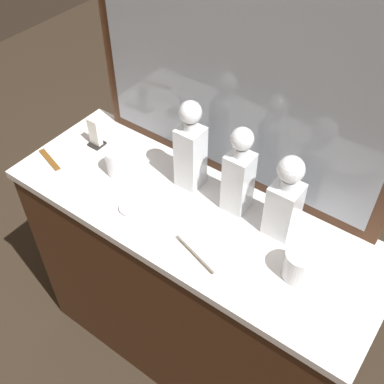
{
  "coord_description": "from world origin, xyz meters",
  "views": [
    {
      "loc": [
        0.59,
        -0.81,
        1.95
      ],
      "look_at": [
        0.0,
        0.0,
        0.96
      ],
      "focal_mm": 44.11,
      "sensor_mm": 36.0,
      "label": 1
    }
  ],
  "objects_px": {
    "crystal_decanter_far_right": "(284,204)",
    "porcelain_dish": "(131,208)",
    "crystal_decanter_far_left": "(238,178)",
    "crystal_decanter_right": "(190,153)",
    "napkin_holder": "(95,135)",
    "crystal_tumbler_far_left": "(299,266)",
    "silver_brush_far_left": "(203,250)",
    "crystal_tumbler_rear": "(117,163)",
    "tortoiseshell_comb": "(49,160)"
  },
  "relations": [
    {
      "from": "crystal_decanter_far_left",
      "to": "napkin_holder",
      "type": "distance_m",
      "value": 0.57
    },
    {
      "from": "tortoiseshell_comb",
      "to": "crystal_decanter_right",
      "type": "bearing_deg",
      "value": 23.23
    },
    {
      "from": "silver_brush_far_left",
      "to": "crystal_decanter_far_left",
      "type": "bearing_deg",
      "value": 96.23
    },
    {
      "from": "crystal_tumbler_far_left",
      "to": "silver_brush_far_left",
      "type": "relative_size",
      "value": 0.53
    },
    {
      "from": "crystal_decanter_right",
      "to": "silver_brush_far_left",
      "type": "bearing_deg",
      "value": -46.95
    },
    {
      "from": "crystal_decanter_right",
      "to": "crystal_tumbler_rear",
      "type": "distance_m",
      "value": 0.26
    },
    {
      "from": "crystal_decanter_far_left",
      "to": "crystal_tumbler_rear",
      "type": "relative_size",
      "value": 3.26
    },
    {
      "from": "crystal_tumbler_rear",
      "to": "napkin_holder",
      "type": "height_order",
      "value": "napkin_holder"
    },
    {
      "from": "crystal_tumbler_rear",
      "to": "porcelain_dish",
      "type": "xyz_separation_m",
      "value": [
        0.15,
        -0.1,
        -0.04
      ]
    },
    {
      "from": "crystal_decanter_right",
      "to": "crystal_decanter_far_right",
      "type": "xyz_separation_m",
      "value": [
        0.33,
        -0.01,
        -0.02
      ]
    },
    {
      "from": "crystal_tumbler_rear",
      "to": "porcelain_dish",
      "type": "height_order",
      "value": "crystal_tumbler_rear"
    },
    {
      "from": "crystal_tumbler_far_left",
      "to": "silver_brush_far_left",
      "type": "height_order",
      "value": "crystal_tumbler_far_left"
    },
    {
      "from": "porcelain_dish",
      "to": "crystal_decanter_right",
      "type": "bearing_deg",
      "value": 68.94
    },
    {
      "from": "crystal_decanter_far_left",
      "to": "crystal_tumbler_rear",
      "type": "xyz_separation_m",
      "value": [
        -0.4,
        -0.1,
        -0.08
      ]
    },
    {
      "from": "crystal_decanter_far_left",
      "to": "crystal_tumbler_far_left",
      "type": "distance_m",
      "value": 0.31
    },
    {
      "from": "crystal_decanter_far_right",
      "to": "crystal_tumbler_rear",
      "type": "bearing_deg",
      "value": -170.31
    },
    {
      "from": "crystal_decanter_far_right",
      "to": "napkin_holder",
      "type": "bearing_deg",
      "value": -177.49
    },
    {
      "from": "crystal_decanter_far_left",
      "to": "silver_brush_far_left",
      "type": "height_order",
      "value": "crystal_decanter_far_left"
    },
    {
      "from": "crystal_tumbler_far_left",
      "to": "porcelain_dish",
      "type": "xyz_separation_m",
      "value": [
        -0.53,
        -0.08,
        -0.04
      ]
    },
    {
      "from": "tortoiseshell_comb",
      "to": "silver_brush_far_left",
      "type": "bearing_deg",
      "value": -1.5
    },
    {
      "from": "crystal_tumbler_rear",
      "to": "napkin_holder",
      "type": "distance_m",
      "value": 0.17
    },
    {
      "from": "crystal_decanter_far_left",
      "to": "crystal_decanter_far_right",
      "type": "relative_size",
      "value": 1.07
    },
    {
      "from": "silver_brush_far_left",
      "to": "crystal_decanter_right",
      "type": "bearing_deg",
      "value": 133.05
    },
    {
      "from": "tortoiseshell_comb",
      "to": "porcelain_dish",
      "type": "bearing_deg",
      "value": -1.07
    },
    {
      "from": "crystal_tumbler_rear",
      "to": "porcelain_dish",
      "type": "distance_m",
      "value": 0.18
    },
    {
      "from": "crystal_tumbler_far_left",
      "to": "silver_brush_far_left",
      "type": "xyz_separation_m",
      "value": [
        -0.25,
        -0.09,
        -0.03
      ]
    },
    {
      "from": "crystal_decanter_far_left",
      "to": "silver_brush_far_left",
      "type": "xyz_separation_m",
      "value": [
        0.02,
        -0.21,
        -0.11
      ]
    },
    {
      "from": "napkin_holder",
      "to": "crystal_decanter_far_right",
      "type": "bearing_deg",
      "value": 2.51
    },
    {
      "from": "crystal_decanter_right",
      "to": "crystal_decanter_far_left",
      "type": "relative_size",
      "value": 1.05
    },
    {
      "from": "crystal_tumbler_far_left",
      "to": "tortoiseshell_comb",
      "type": "xyz_separation_m",
      "value": [
        -0.91,
        -0.07,
        -0.04
      ]
    },
    {
      "from": "crystal_decanter_right",
      "to": "crystal_decanter_far_left",
      "type": "bearing_deg",
      "value": -0.82
    },
    {
      "from": "crystal_tumbler_rear",
      "to": "tortoiseshell_comb",
      "type": "bearing_deg",
      "value": -158.15
    },
    {
      "from": "porcelain_dish",
      "to": "napkin_holder",
      "type": "bearing_deg",
      "value": 151.83
    },
    {
      "from": "crystal_decanter_far_left",
      "to": "crystal_tumbler_far_left",
      "type": "height_order",
      "value": "crystal_decanter_far_left"
    },
    {
      "from": "crystal_decanter_far_left",
      "to": "napkin_holder",
      "type": "relative_size",
      "value": 2.74
    },
    {
      "from": "crystal_decanter_far_right",
      "to": "silver_brush_far_left",
      "type": "xyz_separation_m",
      "value": [
        -0.13,
        -0.21,
        -0.1
      ]
    },
    {
      "from": "crystal_decanter_far_right",
      "to": "porcelain_dish",
      "type": "distance_m",
      "value": 0.47
    },
    {
      "from": "crystal_decanter_far_left",
      "to": "silver_brush_far_left",
      "type": "relative_size",
      "value": 1.75
    },
    {
      "from": "crystal_decanter_right",
      "to": "crystal_decanter_far_right",
      "type": "distance_m",
      "value": 0.33
    },
    {
      "from": "crystal_decanter_right",
      "to": "crystal_tumbler_far_left",
      "type": "xyz_separation_m",
      "value": [
        0.45,
        -0.12,
        -0.09
      ]
    },
    {
      "from": "crystal_decanter_far_left",
      "to": "porcelain_dish",
      "type": "distance_m",
      "value": 0.35
    },
    {
      "from": "silver_brush_far_left",
      "to": "napkin_holder",
      "type": "bearing_deg",
      "value": 163.4
    },
    {
      "from": "napkin_holder",
      "to": "crystal_tumbler_rear",
      "type": "bearing_deg",
      "value": -21.72
    },
    {
      "from": "crystal_decanter_far_left",
      "to": "napkin_holder",
      "type": "xyz_separation_m",
      "value": [
        -0.57,
        -0.04,
        -0.07
      ]
    },
    {
      "from": "crystal_decanter_far_left",
      "to": "silver_brush_far_left",
      "type": "bearing_deg",
      "value": -83.77
    },
    {
      "from": "crystal_decanter_far_right",
      "to": "napkin_holder",
      "type": "distance_m",
      "value": 0.73
    },
    {
      "from": "crystal_decanter_far_right",
      "to": "crystal_decanter_far_left",
      "type": "bearing_deg",
      "value": 177.99
    },
    {
      "from": "crystal_decanter_far_left",
      "to": "crystal_decanter_far_right",
      "type": "distance_m",
      "value": 0.16
    },
    {
      "from": "crystal_decanter_far_right",
      "to": "napkin_holder",
      "type": "height_order",
      "value": "crystal_decanter_far_right"
    },
    {
      "from": "crystal_decanter_far_left",
      "to": "tortoiseshell_comb",
      "type": "bearing_deg",
      "value": -163.0
    }
  ]
}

